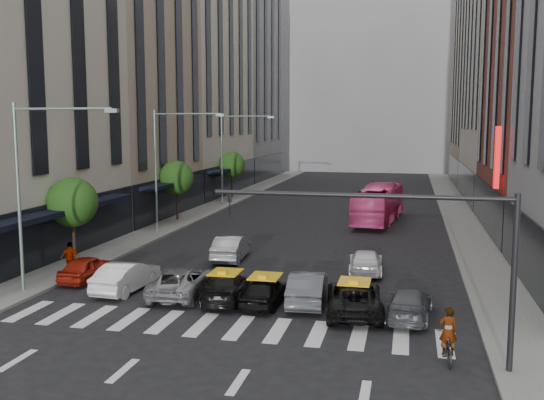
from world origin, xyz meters
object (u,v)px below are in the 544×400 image
Objects in this scene: taxi_left at (226,287)px; motorcycle at (447,348)px; streetlamp_near at (35,172)px; car_red at (87,268)px; taxi_center at (265,291)px; pedestrian_far at (71,258)px; streetlamp_mid at (168,155)px; bus at (379,204)px; streetlamp_far at (231,146)px; car_white_front at (126,276)px.

motorcycle is at bearing 143.83° from taxi_left.
motorcycle is at bearing -12.97° from streetlamp_near.
car_red is 10.35m from taxi_center.
streetlamp_near is 4.92× the size of motorcycle.
motorcycle is (18.63, -4.29, -5.42)m from streetlamp_near.
taxi_left is at bearing -32.46° from motorcycle.
streetlamp_mid is at bearing -106.87° from pedestrian_far.
bus is at bearing -86.27° from motorcycle.
streetlamp_far is at bearing 90.00° from streetlamp_near.
motorcycle is (3.88, -29.42, -1.06)m from bus.
streetlamp_mid is 16.00m from streetlamp_far.
bus is 29.69m from motorcycle.
taxi_center is at bearing 3.49° from streetlamp_near.
streetlamp_near is at bearing -16.75° from motorcycle.
streetlamp_near is 1.00× the size of streetlamp_mid.
taxi_center is (1.96, -0.30, -0.00)m from taxi_left.
streetlamp_near reaches higher than taxi_center.
streetlamp_mid and streetlamp_far have the same top height.
motorcycle is at bearing 150.13° from taxi_center.
streetlamp_mid is at bearing 38.30° from bus.
taxi_center is 2.11× the size of motorcycle.
pedestrian_far is (-0.36, -28.73, -4.87)m from streetlamp_far.
streetlamp_near reaches higher than car_red.
streetlamp_mid reaches higher than car_red.
pedestrian_far reaches higher than car_red.
streetlamp_near is 29.46m from bus.
taxi_center reaches higher than motorcycle.
car_red is 0.85× the size of taxi_left.
pedestrian_far is (-11.33, 2.60, 0.37)m from taxi_center.
streetlamp_near is at bearing -90.00° from streetlamp_mid.
streetlamp_far reaches higher than taxi_center.
motorcycle is at bearing 162.53° from car_white_front.
car_red is 1.01× the size of taxi_center.
bus is at bearing -122.59° from car_red.
car_white_front is (2.92, -1.36, 0.07)m from car_red.
streetlamp_far is (0.00, 16.00, 0.00)m from streetlamp_mid.
pedestrian_far reaches higher than car_white_front.
taxi_left is 9.66m from pedestrian_far.
taxi_left is 10.96m from motorcycle.
streetlamp_near reaches higher than motorcycle.
taxi_center is at bearing -70.70° from streetlamp_far.
taxi_left reaches higher than motorcycle.
streetlamp_near is 5.88m from pedestrian_far.
taxi_left is 0.41× the size of bus.
bus is 6.26× the size of pedestrian_far.
streetlamp_far is at bearing -81.30° from taxi_left.
streetlamp_near is 1.00× the size of streetlamp_far.
taxi_center is 0.35× the size of bus.
taxi_center is at bearing -36.71° from motorcycle.
car_white_front is 2.43× the size of motorcycle.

